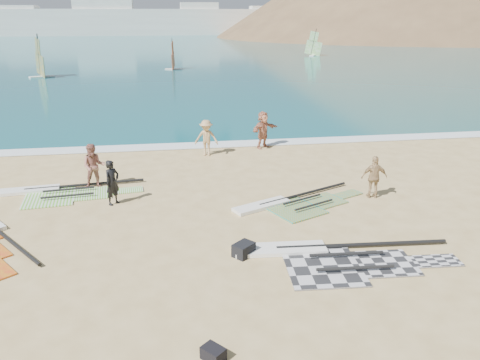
{
  "coord_description": "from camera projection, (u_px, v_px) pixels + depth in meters",
  "views": [
    {
      "loc": [
        -1.16,
        -11.09,
        6.42
      ],
      "look_at": [
        1.14,
        4.0,
        1.0
      ],
      "focal_mm": 35.0,
      "sensor_mm": 36.0,
      "label": 1
    }
  ],
  "objects": [
    {
      "name": "gear_bag_near",
      "position": [
        244.0,
        250.0,
        13.12
      ],
      "size": [
        0.72,
        0.71,
        0.37
      ],
      "primitive_type": "cube",
      "rotation": [
        0.0,
        0.0,
        0.72
      ],
      "color": "black",
      "rests_on": "ground"
    },
    {
      "name": "ground",
      "position": [
        221.0,
        266.0,
        12.64
      ],
      "size": [
        300.0,
        300.0,
        0.0
      ],
      "primitive_type": "plane",
      "color": "#D9BB7F",
      "rests_on": "ground"
    },
    {
      "name": "surf_line",
      "position": [
        194.0,
        146.0,
        24.1
      ],
      "size": [
        300.0,
        1.2,
        0.04
      ],
      "primitive_type": "cube",
      "color": "white",
      "rests_on": "ground"
    },
    {
      "name": "far_town",
      "position": [
        119.0,
        21.0,
        148.65
      ],
      "size": [
        160.0,
        8.0,
        12.0
      ],
      "color": "white",
      "rests_on": "ground"
    },
    {
      "name": "beachgoer_left",
      "position": [
        94.0,
        166.0,
        18.02
      ],
      "size": [
        0.92,
        0.74,
        1.78
      ],
      "primitive_type": "imported",
      "rotation": [
        0.0,
        0.0,
        0.08
      ],
      "color": "#A06355",
      "rests_on": "ground"
    },
    {
      "name": "sea",
      "position": [
        170.0,
        38.0,
        135.62
      ],
      "size": [
        300.0,
        240.0,
        0.06
      ],
      "primitive_type": "cube",
      "color": "#0E5A62",
      "rests_on": "ground"
    },
    {
      "name": "windsurfer_centre",
      "position": [
        173.0,
        60.0,
        56.99
      ],
      "size": [
        2.11,
        2.49,
        3.74
      ],
      "rotation": [
        0.0,
        0.0,
        -0.15
      ],
      "color": "white",
      "rests_on": "ground"
    },
    {
      "name": "beachgoer_mid",
      "position": [
        206.0,
        138.0,
        22.26
      ],
      "size": [
        1.22,
        0.86,
        1.73
      ],
      "primitive_type": "imported",
      "rotation": [
        0.0,
        0.0,
        -0.2
      ],
      "color": "tan",
      "rests_on": "ground"
    },
    {
      "name": "headland_main",
      "position": [
        445.0,
        36.0,
        145.83
      ],
      "size": [
        143.0,
        143.0,
        45.0
      ],
      "primitive_type": "cone",
      "color": "brown",
      "rests_on": "ground"
    },
    {
      "name": "gear_bag_far",
      "position": [
        213.0,
        354.0,
        9.17
      ],
      "size": [
        0.53,
        0.55,
        0.27
      ],
      "primitive_type": "cube",
      "rotation": [
        0.0,
        0.0,
        -0.85
      ],
      "color": "black",
      "rests_on": "ground"
    },
    {
      "name": "person_wetsuit",
      "position": [
        112.0,
        183.0,
        16.5
      ],
      "size": [
        0.69,
        0.7,
        1.63
      ],
      "primitive_type": "imported",
      "rotation": [
        0.0,
        0.0,
        0.83
      ],
      "color": "black",
      "rests_on": "ground"
    },
    {
      "name": "windsurfer_right",
      "position": [
        313.0,
        48.0,
        75.84
      ],
      "size": [
        2.53,
        2.39,
        4.32
      ],
      "rotation": [
        0.0,
        0.0,
        1.04
      ],
      "color": "white",
      "rests_on": "ground"
    },
    {
      "name": "rig_orange",
      "position": [
        292.0,
        204.0,
        16.63
      ],
      "size": [
        5.13,
        3.28,
        0.2
      ],
      "rotation": [
        0.0,
        0.0,
        0.43
      ],
      "color": "orange",
      "rests_on": "ground"
    },
    {
      "name": "beachgoer_right",
      "position": [
        263.0,
        130.0,
        23.53
      ],
      "size": [
        1.73,
        1.48,
        1.87
      ],
      "primitive_type": "imported",
      "rotation": [
        0.0,
        0.0,
        0.64
      ],
      "color": "#BB7658",
      "rests_on": "ground"
    },
    {
      "name": "rig_grey",
      "position": [
        328.0,
        257.0,
        13.02
      ],
      "size": [
        6.25,
        2.63,
        0.2
      ],
      "rotation": [
        0.0,
        0.0,
        -0.06
      ],
      "color": "#27282A",
      "rests_on": "ground"
    },
    {
      "name": "rig_green",
      "position": [
        57.0,
        192.0,
        17.71
      ],
      "size": [
        5.59,
        2.4,
        0.2
      ],
      "rotation": [
        0.0,
        0.0,
        0.12
      ],
      "color": "#5DC420",
      "rests_on": "ground"
    },
    {
      "name": "windsurfer_left",
      "position": [
        40.0,
        65.0,
        49.74
      ],
      "size": [
        2.54,
        2.71,
        4.58
      ],
      "rotation": [
        0.0,
        0.0,
        0.51
      ],
      "color": "white",
      "rests_on": "ground"
    },
    {
      "name": "beachgoer_back",
      "position": [
        374.0,
        177.0,
        17.1
      ],
      "size": [
        0.99,
        0.55,
        1.59
      ],
      "primitive_type": "imported",
      "rotation": [
        0.0,
        0.0,
        2.97
      ],
      "color": "tan",
      "rests_on": "ground"
    }
  ]
}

